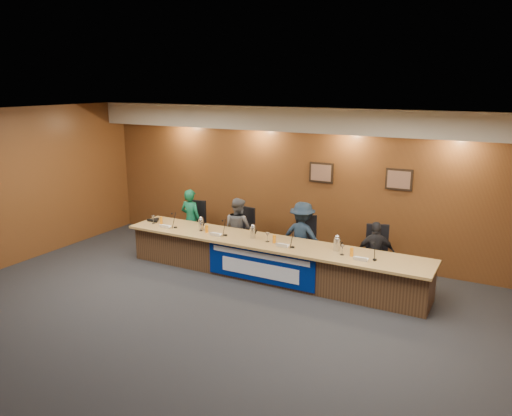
# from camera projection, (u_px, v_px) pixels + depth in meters

# --- Properties ---
(floor) EXTENTS (10.00, 10.00, 0.00)m
(floor) POSITION_uv_depth(u_px,v_px,m) (199.00, 330.00, 7.63)
(floor) COLOR black
(floor) RESTS_ON ground
(ceiling) EXTENTS (10.00, 8.00, 0.04)m
(ceiling) POSITION_uv_depth(u_px,v_px,m) (193.00, 118.00, 6.85)
(ceiling) COLOR silver
(ceiling) RESTS_ON wall_back
(wall_back) EXTENTS (10.00, 0.04, 3.20)m
(wall_back) POSITION_uv_depth(u_px,v_px,m) (304.00, 182.00, 10.65)
(wall_back) COLOR #5B3317
(wall_back) RESTS_ON floor
(soffit) EXTENTS (10.00, 0.50, 0.50)m
(soffit) POSITION_uv_depth(u_px,v_px,m) (301.00, 119.00, 10.11)
(soffit) COLOR beige
(soffit) RESTS_ON wall_back
(dais_body) EXTENTS (6.00, 0.80, 0.70)m
(dais_body) POSITION_uv_depth(u_px,v_px,m) (270.00, 260.00, 9.59)
(dais_body) COLOR #482F1B
(dais_body) RESTS_ON floor
(dais_top) EXTENTS (6.10, 0.95, 0.05)m
(dais_top) POSITION_uv_depth(u_px,v_px,m) (269.00, 242.00, 9.46)
(dais_top) COLOR #A98248
(dais_top) RESTS_ON dais_body
(banner) EXTENTS (2.20, 0.02, 0.65)m
(banner) POSITION_uv_depth(u_px,v_px,m) (260.00, 266.00, 9.23)
(banner) COLOR navy
(banner) RESTS_ON dais_body
(banner_text_upper) EXTENTS (2.00, 0.01, 0.10)m
(banner_text_upper) POSITION_uv_depth(u_px,v_px,m) (259.00, 256.00, 9.17)
(banner_text_upper) COLOR silver
(banner_text_upper) RESTS_ON banner
(banner_text_lower) EXTENTS (1.60, 0.01, 0.28)m
(banner_text_lower) POSITION_uv_depth(u_px,v_px,m) (259.00, 270.00, 9.24)
(banner_text_lower) COLOR silver
(banner_text_lower) RESTS_ON banner
(wall_photo_left) EXTENTS (0.52, 0.04, 0.42)m
(wall_photo_left) POSITION_uv_depth(u_px,v_px,m) (321.00, 173.00, 10.38)
(wall_photo_left) COLOR black
(wall_photo_left) RESTS_ON wall_back
(wall_photo_right) EXTENTS (0.52, 0.04, 0.42)m
(wall_photo_right) POSITION_uv_depth(u_px,v_px,m) (399.00, 179.00, 9.65)
(wall_photo_right) COLOR black
(wall_photo_right) RESTS_ON wall_back
(panelist_a) EXTENTS (0.52, 0.35, 1.39)m
(panelist_a) POSITION_uv_depth(u_px,v_px,m) (191.00, 220.00, 11.12)
(panelist_a) COLOR #0D5334
(panelist_a) RESTS_ON floor
(panelist_b) EXTENTS (0.76, 0.66, 1.33)m
(panelist_b) POSITION_uv_depth(u_px,v_px,m) (238.00, 229.00, 10.57)
(panelist_b) COLOR #535559
(panelist_b) RESTS_ON floor
(panelist_c) EXTENTS (0.93, 0.55, 1.41)m
(panelist_c) POSITION_uv_depth(u_px,v_px,m) (302.00, 237.00, 9.88)
(panelist_c) COLOR #162536
(panelist_c) RESTS_ON floor
(panelist_d) EXTENTS (0.76, 0.54, 1.21)m
(panelist_d) POSITION_uv_depth(u_px,v_px,m) (375.00, 253.00, 9.23)
(panelist_d) COLOR black
(panelist_d) RESTS_ON floor
(office_chair_a) EXTENTS (0.56, 0.56, 0.08)m
(office_chair_a) POSITION_uv_depth(u_px,v_px,m) (194.00, 228.00, 11.26)
(office_chair_a) COLOR black
(office_chair_a) RESTS_ON floor
(office_chair_b) EXTENTS (0.54, 0.54, 0.08)m
(office_chair_b) POSITION_uv_depth(u_px,v_px,m) (241.00, 236.00, 10.70)
(office_chair_b) COLOR black
(office_chair_b) RESTS_ON floor
(office_chair_c) EXTENTS (0.57, 0.57, 0.08)m
(office_chair_c) POSITION_uv_depth(u_px,v_px,m) (304.00, 246.00, 10.02)
(office_chair_c) COLOR black
(office_chair_c) RESTS_ON floor
(office_chair_d) EXTENTS (0.60, 0.60, 0.08)m
(office_chair_d) POSITION_uv_depth(u_px,v_px,m) (377.00, 258.00, 9.34)
(office_chair_d) COLOR black
(office_chair_d) RESTS_ON floor
(nameplate_a) EXTENTS (0.24, 0.08, 0.10)m
(nameplate_a) POSITION_uv_depth(u_px,v_px,m) (164.00, 226.00, 10.29)
(nameplate_a) COLOR white
(nameplate_a) RESTS_ON dais_top
(microphone_a) EXTENTS (0.07, 0.07, 0.02)m
(microphone_a) POSITION_uv_depth(u_px,v_px,m) (175.00, 227.00, 10.32)
(microphone_a) COLOR black
(microphone_a) RESTS_ON dais_top
(juice_glass_a) EXTENTS (0.06, 0.06, 0.15)m
(juice_glass_a) POSITION_uv_depth(u_px,v_px,m) (161.00, 220.00, 10.60)
(juice_glass_a) COLOR orange
(juice_glass_a) RESTS_ON dais_top
(water_glass_a) EXTENTS (0.08, 0.08, 0.18)m
(water_glass_a) POSITION_uv_depth(u_px,v_px,m) (153.00, 220.00, 10.60)
(water_glass_a) COLOR silver
(water_glass_a) RESTS_ON dais_top
(nameplate_b) EXTENTS (0.24, 0.08, 0.10)m
(nameplate_b) POSITION_uv_depth(u_px,v_px,m) (215.00, 234.00, 9.75)
(nameplate_b) COLOR white
(nameplate_b) RESTS_ON dais_top
(microphone_b) EXTENTS (0.07, 0.07, 0.02)m
(microphone_b) POSITION_uv_depth(u_px,v_px,m) (225.00, 235.00, 9.80)
(microphone_b) COLOR black
(microphone_b) RESTS_ON dais_top
(juice_glass_b) EXTENTS (0.06, 0.06, 0.15)m
(juice_glass_b) POSITION_uv_depth(u_px,v_px,m) (207.00, 229.00, 9.99)
(juice_glass_b) COLOR orange
(juice_glass_b) RESTS_ON dais_top
(water_glass_b) EXTENTS (0.08, 0.08, 0.18)m
(water_glass_b) POSITION_uv_depth(u_px,v_px,m) (201.00, 227.00, 10.09)
(water_glass_b) COLOR silver
(water_glass_b) RESTS_ON dais_top
(nameplate_c) EXTENTS (0.24, 0.08, 0.10)m
(nameplate_c) POSITION_uv_depth(u_px,v_px,m) (282.00, 245.00, 9.09)
(nameplate_c) COLOR white
(nameplate_c) RESTS_ON dais_top
(microphone_c) EXTENTS (0.07, 0.07, 0.02)m
(microphone_c) POSITION_uv_depth(u_px,v_px,m) (293.00, 247.00, 9.09)
(microphone_c) COLOR black
(microphone_c) RESTS_ON dais_top
(juice_glass_c) EXTENTS (0.06, 0.06, 0.15)m
(juice_glass_c) POSITION_uv_depth(u_px,v_px,m) (274.00, 239.00, 9.34)
(juice_glass_c) COLOR orange
(juice_glass_c) RESTS_ON dais_top
(water_glass_c) EXTENTS (0.08, 0.08, 0.18)m
(water_glass_c) POSITION_uv_depth(u_px,v_px,m) (267.00, 237.00, 9.40)
(water_glass_c) COLOR silver
(water_glass_c) RESTS_ON dais_top
(nameplate_d) EXTENTS (0.24, 0.08, 0.10)m
(nameplate_d) POSITION_uv_depth(u_px,v_px,m) (360.00, 259.00, 8.39)
(nameplate_d) COLOR white
(nameplate_d) RESTS_ON dais_top
(microphone_d) EXTENTS (0.07, 0.07, 0.02)m
(microphone_d) POSITION_uv_depth(u_px,v_px,m) (375.00, 260.00, 8.44)
(microphone_d) COLOR black
(microphone_d) RESTS_ON dais_top
(juice_glass_d) EXTENTS (0.06, 0.06, 0.15)m
(juice_glass_d) POSITION_uv_depth(u_px,v_px,m) (352.00, 252.00, 8.62)
(juice_glass_d) COLOR orange
(juice_glass_d) RESTS_ON dais_top
(water_glass_d) EXTENTS (0.08, 0.08, 0.18)m
(water_glass_d) POSITION_uv_depth(u_px,v_px,m) (342.00, 250.00, 8.68)
(water_glass_d) COLOR silver
(water_glass_d) RESTS_ON dais_top
(carafe_left) EXTENTS (0.11, 0.11, 0.22)m
(carafe_left) POSITION_uv_depth(u_px,v_px,m) (201.00, 225.00, 10.15)
(carafe_left) COLOR silver
(carafe_left) RESTS_ON dais_top
(carafe_mid) EXTENTS (0.11, 0.11, 0.22)m
(carafe_mid) POSITION_uv_depth(u_px,v_px,m) (253.00, 232.00, 9.62)
(carafe_mid) COLOR silver
(carafe_mid) RESTS_ON dais_top
(carafe_right) EXTENTS (0.13, 0.13, 0.23)m
(carafe_right) POSITION_uv_depth(u_px,v_px,m) (337.00, 245.00, 8.89)
(carafe_right) COLOR silver
(carafe_right) RESTS_ON dais_top
(speakerphone) EXTENTS (0.32, 0.32, 0.05)m
(speakerphone) POSITION_uv_depth(u_px,v_px,m) (154.00, 220.00, 10.81)
(speakerphone) COLOR black
(speakerphone) RESTS_ON dais_top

